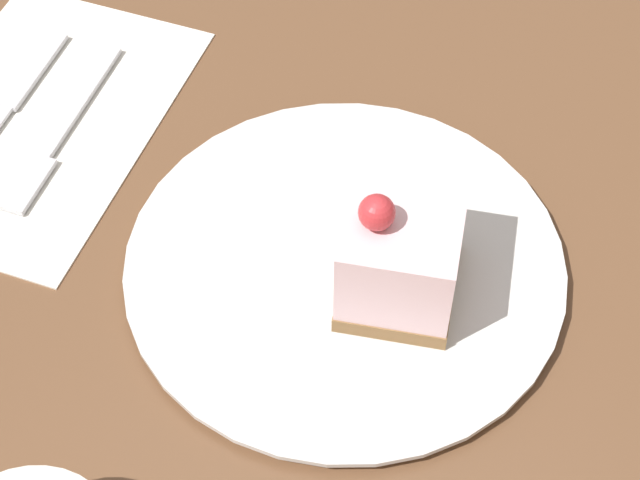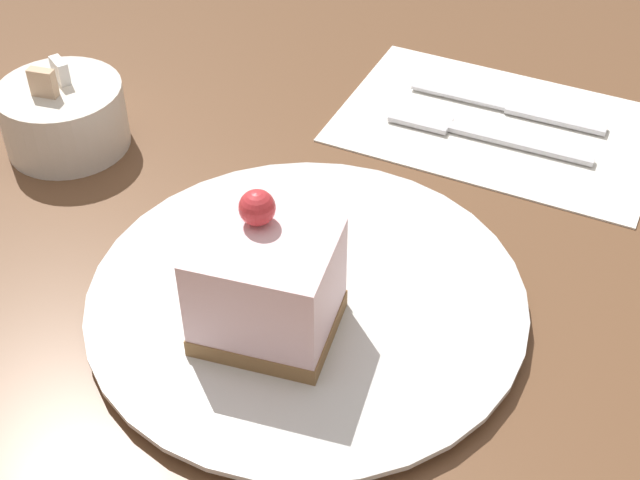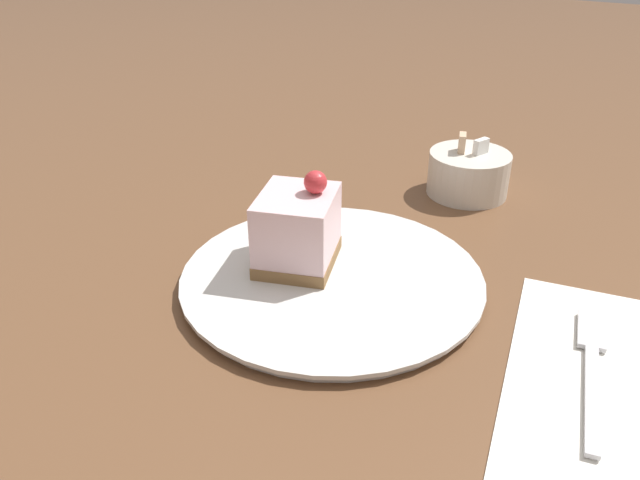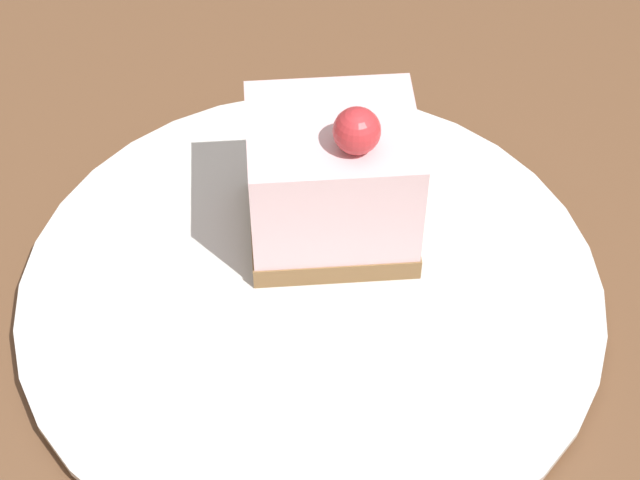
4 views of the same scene
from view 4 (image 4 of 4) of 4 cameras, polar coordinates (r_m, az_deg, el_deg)
name	(u,v)px [view 4 (image 4 of 4)]	position (r m, az deg, el deg)	size (l,w,h in m)	color
ground_plane	(284,237)	(0.55, -1.91, 0.16)	(4.00, 4.00, 0.00)	brown
plate	(311,294)	(0.52, -0.49, -2.88)	(0.28, 0.28, 0.01)	silver
cake_slice	(331,185)	(0.51, 0.61, 2.96)	(0.09, 0.10, 0.09)	olive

